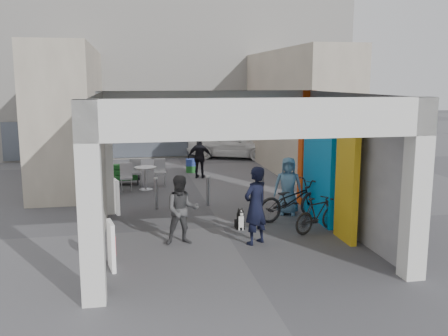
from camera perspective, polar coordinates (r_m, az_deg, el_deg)
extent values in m
plane|color=#525257|center=(13.16, -0.20, -6.78)|extent=(90.00, 90.00, 0.00)
cube|color=silver|center=(8.66, -15.04, -4.06)|extent=(0.40, 0.40, 3.50)
cube|color=silver|center=(14.55, -13.39, 1.63)|extent=(0.40, 0.40, 3.50)
cube|color=silver|center=(10.14, 21.13, -2.36)|extent=(0.40, 0.40, 3.50)
cube|color=#DD460D|center=(15.47, 9.40, 2.26)|extent=(0.40, 0.40, 3.50)
plane|color=beige|center=(11.59, -14.01, -0.49)|extent=(0.00, 6.40, 6.40)
plane|color=#9E9FA4|center=(12.73, 14.04, 0.44)|extent=(0.00, 6.40, 6.40)
cube|color=#0C86CE|center=(13.76, 10.76, -0.22)|extent=(0.15, 2.00, 2.80)
cube|color=gold|center=(12.13, 13.87, -1.70)|extent=(0.15, 1.00, 2.80)
plane|color=beige|center=(11.62, 0.71, 8.52)|extent=(6.40, 6.40, 0.00)
cube|color=silver|center=(14.63, -1.70, 7.46)|extent=(6.40, 0.30, 0.70)
cube|color=silver|center=(8.67, 4.75, 5.66)|extent=(6.40, 0.30, 0.70)
cube|color=white|center=(14.80, -1.80, 7.29)|extent=(4.20, 0.05, 0.55)
cube|color=white|center=(26.49, -5.89, 10.40)|extent=(18.00, 4.00, 8.00)
cube|color=#515966|center=(24.60, -5.34, 3.44)|extent=(16.20, 0.06, 1.80)
cube|color=white|center=(24.37, -10.14, 7.52)|extent=(2.60, 0.06, 0.50)
cube|color=red|center=(24.66, -1.91, 7.69)|extent=(2.20, 0.06, 0.50)
cube|color=#BCAF9B|center=(20.04, -17.13, 5.86)|extent=(2.00, 9.00, 5.00)
cube|color=#BCAF9B|center=(21.06, 8.15, 6.38)|extent=(2.00, 9.00, 5.00)
cylinder|color=gray|center=(15.01, -7.78, -2.92)|extent=(0.09, 0.09, 0.93)
cylinder|color=gray|center=(15.27, -1.86, -2.66)|extent=(0.09, 0.09, 0.90)
cylinder|color=gray|center=(15.60, 4.42, -2.37)|extent=(0.09, 0.09, 0.93)
cube|color=white|center=(10.46, -12.76, -8.65)|extent=(0.18, 0.56, 1.00)
cube|color=red|center=(10.44, -12.55, -8.39)|extent=(0.11, 0.39, 0.40)
cube|color=white|center=(14.68, -12.23, -3.21)|extent=(0.21, 0.55, 1.00)
cube|color=red|center=(14.67, -12.08, -3.02)|extent=(0.13, 0.38, 0.40)
cylinder|color=#AEAEB3|center=(17.67, -8.96, -1.22)|extent=(0.07, 0.07, 0.79)
cylinder|color=#AEAEB3|center=(17.75, -8.93, -2.44)|extent=(0.48, 0.48, 0.02)
cylinder|color=#AEAEB3|center=(17.60, -9.00, 0.04)|extent=(0.77, 0.77, 0.05)
cube|color=#AEAEB3|center=(17.48, -11.08, -1.91)|extent=(0.42, 0.42, 0.49)
cube|color=#AEAEB3|center=(17.58, -11.13, -0.22)|extent=(0.42, 0.05, 0.49)
cube|color=#AEAEB3|center=(18.26, -7.29, -1.29)|extent=(0.42, 0.42, 0.49)
cube|color=#AEAEB3|center=(18.36, -7.37, 0.32)|extent=(0.42, 0.05, 0.49)
cube|color=#AEAEB3|center=(18.34, -10.05, -1.31)|extent=(0.42, 0.42, 0.49)
cube|color=#AEAEB3|center=(18.44, -10.11, 0.29)|extent=(0.42, 0.05, 0.49)
cube|color=black|center=(18.81, -11.21, -1.41)|extent=(1.09, 0.55, 0.27)
cube|color=#17521F|center=(18.65, -11.23, -1.08)|extent=(0.91, 0.32, 0.16)
cube|color=#17521F|center=(18.75, -11.24, -0.45)|extent=(0.91, 0.32, 0.16)
cube|color=#17521F|center=(18.85, -11.26, 0.17)|extent=(0.91, 0.32, 0.16)
cube|color=#17521F|center=(20.86, -3.72, -0.11)|extent=(0.46, 0.37, 0.28)
cube|color=#283F95|center=(20.81, -3.73, 0.65)|extent=(0.46, 0.37, 0.28)
cube|color=black|center=(13.04, 1.78, -6.46)|extent=(0.21, 0.28, 0.21)
cube|color=black|center=(12.89, 1.89, -5.92)|extent=(0.17, 0.14, 0.32)
cube|color=white|center=(12.82, 1.97, -6.17)|extent=(0.13, 0.03, 0.30)
cylinder|color=white|center=(12.86, 1.74, -6.61)|extent=(0.04, 0.04, 0.25)
cylinder|color=white|center=(12.88, 2.16, -6.59)|extent=(0.04, 0.04, 0.25)
sphere|color=black|center=(12.82, 1.92, -5.11)|extent=(0.17, 0.17, 0.17)
cube|color=white|center=(12.74, 2.00, -5.28)|extent=(0.07, 0.11, 0.05)
cone|color=black|center=(12.82, 1.69, -4.73)|extent=(0.06, 0.06, 0.07)
cone|color=black|center=(12.84, 2.08, -4.71)|extent=(0.06, 0.06, 0.07)
imported|color=black|center=(11.66, 3.62, -4.31)|extent=(0.81, 0.74, 1.85)
imported|color=#434446|center=(11.69, -4.83, -4.81)|extent=(0.80, 0.62, 1.64)
imported|color=#5683A8|center=(14.33, 7.31, -2.06)|extent=(0.93, 0.74, 1.65)
imported|color=black|center=(19.53, -2.77, 1.22)|extent=(1.03, 0.67, 1.63)
imported|color=black|center=(13.84, 7.64, -3.66)|extent=(2.22, 1.33, 1.10)
imported|color=black|center=(12.88, 10.66, -5.23)|extent=(1.56, 1.01, 0.91)
imported|color=white|center=(24.58, 0.89, 2.85)|extent=(4.61, 3.35, 1.46)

